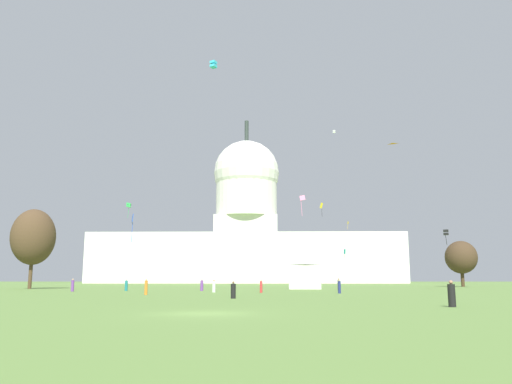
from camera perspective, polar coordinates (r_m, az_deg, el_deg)
name	(u,v)px	position (r m, az deg, el deg)	size (l,w,h in m)	color
ground_plane	(206,313)	(25.08, -5.66, -13.41)	(800.00, 800.00, 0.00)	olive
capitol_building	(246,230)	(224.00, -1.10, -4.24)	(136.14, 29.12, 73.09)	silver
event_tent	(305,270)	(88.52, 5.57, -8.68)	(6.20, 6.42, 6.48)	white
tree_east_far	(461,257)	(126.14, 22.04, -6.82)	(7.62, 7.39, 10.37)	#42301E
tree_west_near	(33,237)	(98.68, -23.73, -4.65)	(10.24, 10.10, 14.02)	#4C3823
person_navy_edge_west	(339,287)	(61.21, 9.34, -10.46)	(0.45, 0.45, 1.64)	navy
person_red_near_tent	(261,287)	(63.45, 0.58, -10.57)	(0.46, 0.46, 1.63)	red
person_black_front_left	(233,291)	(44.21, -2.57, -11.03)	(0.50, 0.50, 1.45)	black
person_olive_near_tree_west	(339,285)	(76.72, 9.29, -10.27)	(0.49, 0.49, 1.77)	olive
person_purple_back_left	(202,285)	(74.09, -6.11, -10.39)	(0.62, 0.62, 1.70)	#703D93
person_orange_front_center	(146,287)	(56.02, -12.24, -10.40)	(0.43, 0.43, 1.71)	orange
person_teal_near_tree_east	(126,285)	(76.19, -14.36, -10.14)	(0.54, 0.54, 1.67)	#1E757A
person_black_back_right	(452,295)	(32.74, 21.11, -10.73)	(0.56, 0.56, 1.56)	black
person_purple_mid_left	(73,286)	(74.45, -19.90, -9.86)	(0.53, 0.53, 1.72)	#703D93
person_purple_mid_right	(73,285)	(86.71, -19.88, -9.80)	(0.52, 0.52, 1.63)	#703D93
person_white_deep_crowd	(214,287)	(65.83, -4.75, -10.54)	(0.46, 0.46, 1.58)	silver
kite_blue_low	(132,221)	(73.26, -13.70, -3.16)	(0.48, 0.95, 4.03)	blue
kite_pink_low	(302,200)	(82.80, 5.21, -0.94)	(0.95, 0.36, 3.47)	pink
kite_turquoise_low	(345,252)	(141.21, 9.92, -6.67)	(0.47, 1.01, 3.04)	teal
kite_orange_mid	(392,144)	(108.10, 15.07, 5.21)	(1.84, 1.30, 0.19)	orange
kite_white_high	(334,132)	(160.58, 8.77, 6.72)	(0.94, 0.94, 0.80)	white
kite_violet_low	(237,252)	(177.77, -2.19, -6.69)	(1.06, 1.44, 0.22)	purple
kite_cyan_mid	(213,64)	(72.74, -4.80, 14.09)	(1.05, 1.06, 0.93)	#33BCDB
kite_gold_mid	(348,224)	(196.01, 10.29, -3.51)	(0.55, 0.71, 3.05)	gold
kite_green_mid	(129,205)	(132.29, -14.10, -1.45)	(1.25, 1.17, 3.94)	green
kite_yellow_mid	(321,207)	(133.64, 7.36, -1.64)	(0.96, 0.53, 3.72)	yellow
kite_black_low	(446,232)	(90.95, 20.55, -4.28)	(1.05, 1.05, 2.57)	black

